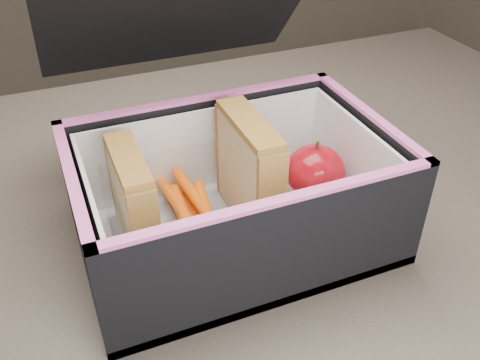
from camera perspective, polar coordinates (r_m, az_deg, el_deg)
The scene contains 8 objects.
kitchen_table at distance 0.64m, azimuth -2.17°, elevation -10.16°, with size 1.20×0.80×0.75m.
lunch_bag at distance 0.52m, azimuth -0.84°, elevation -0.52°, with size 0.30×0.33×0.26m.
plastic_tub at distance 0.52m, azimuth -4.88°, elevation -2.75°, with size 0.16×0.11×0.07m, color white, non-canonical shape.
sandwich_left at distance 0.50m, azimuth -11.26°, elevation -2.37°, with size 0.03×0.09×0.10m.
sandwich_right at distance 0.52m, azimuth 0.97°, elevation 0.97°, with size 0.03×0.10×0.11m.
carrot_sticks at distance 0.54m, azimuth -5.37°, elevation -2.97°, with size 0.04×0.13×0.03m.
paper_napkin at distance 0.58m, azimuth 7.42°, elevation -2.16°, with size 0.08×0.08×0.01m, color white.
red_apple at distance 0.56m, azimuth 7.97°, elevation 0.80°, with size 0.08×0.08×0.07m.
Camera 1 is at (-0.15, -0.43, 1.12)m, focal length 40.00 mm.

